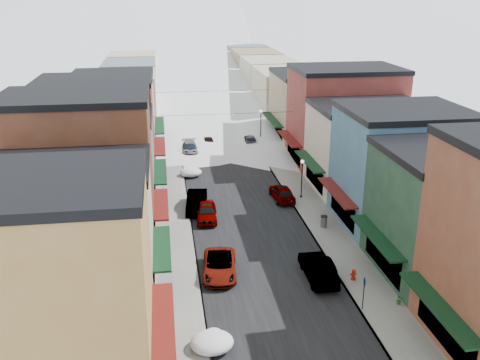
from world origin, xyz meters
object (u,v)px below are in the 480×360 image
object	(u,v)px
car_white_suv	(219,266)
car_green_sedan	(318,268)
car_silver_sedan	(207,212)
streetlamp_near	(302,174)
car_dark_hatch	(197,201)
fire_hydrant	(353,275)
trash_can	(324,221)

from	to	relation	value
car_white_suv	car_green_sedan	xyz separation A→B (m)	(7.00, -1.62, 0.11)
car_silver_sedan	streetlamp_near	xyz separation A→B (m)	(9.88, 3.91, 1.84)
car_white_suv	car_dark_hatch	bearing A→B (deg)	100.10
car_white_suv	car_silver_sedan	size ratio (longest dim) A/B	1.15
car_white_suv	car_dark_hatch	world-z (taller)	car_dark_hatch
car_white_suv	streetlamp_near	xyz separation A→B (m)	(9.81, 14.02, 1.88)
car_white_suv	car_silver_sedan	bearing A→B (deg)	96.86
car_silver_sedan	car_dark_hatch	distance (m)	2.58
fire_hydrant	streetlamp_near	bearing A→B (deg)	88.64
car_silver_sedan	streetlamp_near	size ratio (longest dim) A/B	1.16
trash_can	car_white_suv	bearing A→B (deg)	-145.99
car_green_sedan	car_white_suv	bearing A→B (deg)	-13.14
car_white_suv	streetlamp_near	size ratio (longest dim) A/B	1.33
car_white_suv	trash_can	size ratio (longest dim) A/B	5.05
car_white_suv	trash_can	xyz separation A→B (m)	(9.95, 6.72, -0.05)
car_green_sedan	trash_can	world-z (taller)	car_green_sedan
trash_can	streetlamp_near	bearing A→B (deg)	91.15
car_silver_sedan	car_dark_hatch	bearing A→B (deg)	110.28
fire_hydrant	trash_can	size ratio (longest dim) A/B	0.80
car_dark_hatch	car_silver_sedan	bearing A→B (deg)	-66.47
trash_can	car_dark_hatch	bearing A→B (deg)	151.38
car_white_suv	trash_can	world-z (taller)	car_white_suv
car_silver_sedan	car_green_sedan	world-z (taller)	car_green_sedan
car_green_sedan	trash_can	bearing A→B (deg)	-109.56
car_green_sedan	streetlamp_near	world-z (taller)	streetlamp_near
car_dark_hatch	fire_hydrant	xyz separation A→B (m)	(10.22, -14.97, -0.32)
car_white_suv	fire_hydrant	world-z (taller)	car_white_suv
car_silver_sedan	car_white_suv	bearing A→B (deg)	-85.75
car_silver_sedan	car_green_sedan	size ratio (longest dim) A/B	0.89
car_dark_hatch	car_green_sedan	size ratio (longest dim) A/B	1.01
car_dark_hatch	streetlamp_near	bearing A→B (deg)	14.80
car_white_suv	car_green_sedan	world-z (taller)	car_green_sedan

